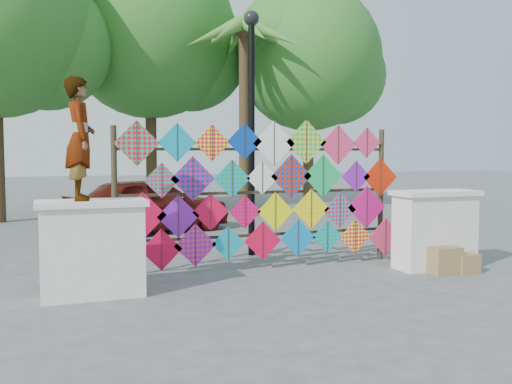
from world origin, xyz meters
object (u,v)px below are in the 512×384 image
at_px(kite_rack, 266,194).
at_px(lamppost, 251,109).
at_px(vendor_woman, 80,139).
at_px(sedan, 149,205).

xyz_separation_m(kite_rack, lamppost, (0.20, 1.27, 1.46)).
height_order(kite_rack, lamppost, lamppost).
bearing_deg(kite_rack, vendor_woman, -162.41).
relative_size(vendor_woman, sedan, 0.41).
xyz_separation_m(sedan, lamppost, (1.29, -3.58, 2.03)).
height_order(vendor_woman, lamppost, lamppost).
xyz_separation_m(vendor_woman, lamppost, (3.13, 2.20, 0.62)).
bearing_deg(sedan, lamppost, -179.15).
bearing_deg(lamppost, kite_rack, -98.97).
bearing_deg(sedan, vendor_woman, 143.42).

